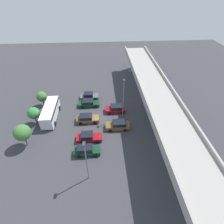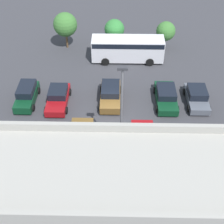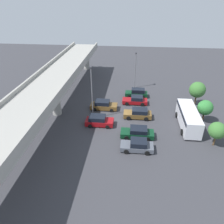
# 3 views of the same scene
# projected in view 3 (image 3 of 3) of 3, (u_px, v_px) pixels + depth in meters

# --- Properties ---
(ground_plane) EXTENTS (108.16, 108.16, 0.00)m
(ground_plane) POSITION_uv_depth(u_px,v_px,m) (124.00, 117.00, 36.84)
(ground_plane) COLOR #38383D
(highway_overpass) EXTENTS (51.96, 6.24, 7.10)m
(highway_overpass) POSITION_uv_depth(u_px,v_px,m) (53.00, 83.00, 35.07)
(highway_overpass) COLOR #9E9B93
(highway_overpass) RESTS_ON ground_plane
(parked_car_0) EXTENTS (2.18, 4.36, 1.54)m
(parked_car_0) POSITION_uv_depth(u_px,v_px,m) (137.00, 145.00, 28.98)
(parked_car_0) COLOR #515660
(parked_car_0) RESTS_ON ground_plane
(parked_car_1) EXTENTS (2.20, 4.81, 1.51)m
(parked_car_1) POSITION_uv_depth(u_px,v_px,m) (138.00, 133.00, 31.64)
(parked_car_1) COLOR #0C381E
(parked_car_1) RESTS_ON ground_plane
(parked_car_2) EXTENTS (2.21, 4.38, 1.62)m
(parked_car_2) POSITION_uv_depth(u_px,v_px,m) (99.00, 121.00, 34.41)
(parked_car_2) COLOR maroon
(parked_car_2) RESTS_ON ground_plane
(parked_car_3) EXTENTS (2.21, 4.61, 1.62)m
(parked_car_3) POSITION_uv_depth(u_px,v_px,m) (138.00, 114.00, 36.41)
(parked_car_3) COLOR brown
(parked_car_3) RESTS_ON ground_plane
(parked_car_4) EXTENTS (2.21, 4.76, 1.65)m
(parked_car_4) POSITION_uv_depth(u_px,v_px,m) (103.00, 105.00, 39.07)
(parked_car_4) COLOR brown
(parked_car_4) RESTS_ON ground_plane
(parked_car_5) EXTENTS (2.18, 4.64, 1.52)m
(parked_car_5) POSITION_uv_depth(u_px,v_px,m) (135.00, 100.00, 41.00)
(parked_car_5) COLOR maroon
(parked_car_5) RESTS_ON ground_plane
(parked_car_6) EXTENTS (1.97, 4.40, 1.68)m
(parked_car_6) POSITION_uv_depth(u_px,v_px,m) (137.00, 93.00, 43.68)
(parked_car_6) COLOR #0C381E
(parked_car_6) RESTS_ON ground_plane
(shuttle_bus) EXTENTS (8.33, 2.72, 2.78)m
(shuttle_bus) POSITION_uv_depth(u_px,v_px,m) (188.00, 117.00, 33.70)
(shuttle_bus) COLOR silver
(shuttle_bus) RESTS_ON ground_plane
(lamp_post_near_aisle) EXTENTS (0.70, 0.35, 7.74)m
(lamp_post_near_aisle) POSITION_uv_depth(u_px,v_px,m) (135.00, 68.00, 45.92)
(lamp_post_near_aisle) COLOR slate
(lamp_post_near_aisle) RESTS_ON ground_plane
(lamp_post_mid_lot) EXTENTS (0.70, 0.35, 8.91)m
(lamp_post_mid_lot) POSITION_uv_depth(u_px,v_px,m) (92.00, 90.00, 34.08)
(lamp_post_mid_lot) COLOR slate
(lamp_post_mid_lot) RESTS_ON ground_plane
(tree_front_left) EXTENTS (2.32, 2.32, 3.58)m
(tree_front_left) POSITION_uv_depth(u_px,v_px,m) (217.00, 131.00, 29.07)
(tree_front_left) COLOR brown
(tree_front_left) RESTS_ON ground_plane
(tree_front_centre) EXTENTS (2.41, 2.41, 3.78)m
(tree_front_centre) POSITION_uv_depth(u_px,v_px,m) (205.00, 108.00, 34.41)
(tree_front_centre) COLOR brown
(tree_front_centre) RESTS_ON ground_plane
(tree_front_right) EXTENTS (2.89, 2.89, 4.54)m
(tree_front_right) POSITION_uv_depth(u_px,v_px,m) (197.00, 90.00, 39.31)
(tree_front_right) COLOR brown
(tree_front_right) RESTS_ON ground_plane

